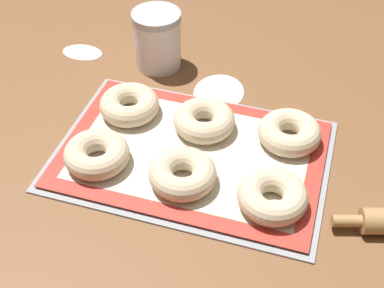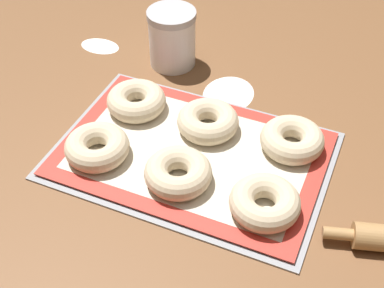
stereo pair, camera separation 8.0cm
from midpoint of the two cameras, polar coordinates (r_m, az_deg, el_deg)
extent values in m
plane|color=brown|center=(1.06, -2.90, -1.54)|extent=(2.80, 2.80, 0.00)
cube|color=#93969B|center=(1.06, -2.18, -1.26)|extent=(0.53, 0.36, 0.01)
cube|color=red|center=(1.05, -2.18, -1.05)|extent=(0.51, 0.34, 0.00)
cube|color=beige|center=(1.05, -2.18, -1.04)|extent=(0.45, 0.28, 0.00)
torus|color=beige|center=(1.04, -12.32, -1.13)|extent=(0.13, 0.13, 0.05)
torus|color=beige|center=(0.98, -3.36, -3.26)|extent=(0.13, 0.13, 0.05)
torus|color=beige|center=(0.95, 6.19, -5.67)|extent=(0.13, 0.13, 0.05)
torus|color=beige|center=(1.14, -8.72, 4.09)|extent=(0.13, 0.13, 0.05)
torus|color=beige|center=(1.09, -0.80, 2.48)|extent=(0.13, 0.13, 0.05)
torus|color=beige|center=(1.07, 8.26, 1.15)|extent=(0.13, 0.13, 0.05)
cylinder|color=white|center=(1.27, -5.54, 10.67)|extent=(0.11, 0.11, 0.12)
cylinder|color=#B2B2B7|center=(1.24, -5.76, 13.34)|extent=(0.11, 0.11, 0.02)
cylinder|color=#AD7F4C|center=(0.95, 13.84, -8.06)|extent=(0.05, 0.03, 0.02)
ellipsoid|color=white|center=(1.38, -13.30, 9.51)|extent=(0.10, 0.07, 0.00)
ellipsoid|color=white|center=(1.21, 0.97, 5.56)|extent=(0.11, 0.13, 0.00)
camera|label=1|loc=(0.04, -92.22, -2.11)|focal=50.00mm
camera|label=2|loc=(0.04, 87.78, 2.11)|focal=50.00mm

